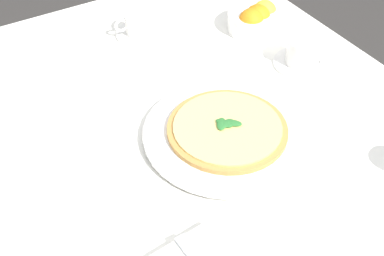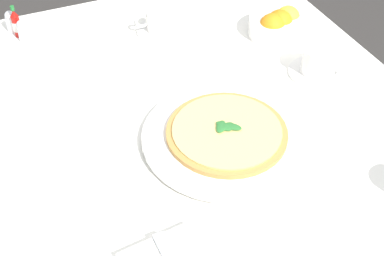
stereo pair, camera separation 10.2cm
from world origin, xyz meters
TOP-DOWN VIEW (x-y plane):
  - dining_table at (0.00, 0.00)m, footprint 1.12×1.12m
  - pizza_plate at (-0.08, -0.11)m, footprint 0.33×0.33m
  - pizza at (-0.08, -0.11)m, footprint 0.24×0.24m
  - coffee_cup_center_back at (0.03, -0.40)m, footprint 0.13×0.13m
  - coffee_cup_right_edge at (0.34, -0.14)m, footprint 0.13×0.13m
  - citrus_bowl at (0.21, -0.40)m, footprint 0.15×0.15m

SIDE VIEW (x-z plane):
  - dining_table at x=0.00m, z-range 0.24..0.97m
  - pizza_plate at x=-0.08m, z-range 0.73..0.75m
  - pizza at x=-0.08m, z-range 0.74..0.76m
  - coffee_cup_right_edge at x=0.34m, z-range 0.73..0.79m
  - citrus_bowl at x=0.21m, z-range 0.72..0.79m
  - coffee_cup_center_back at x=0.03m, z-range 0.73..0.79m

